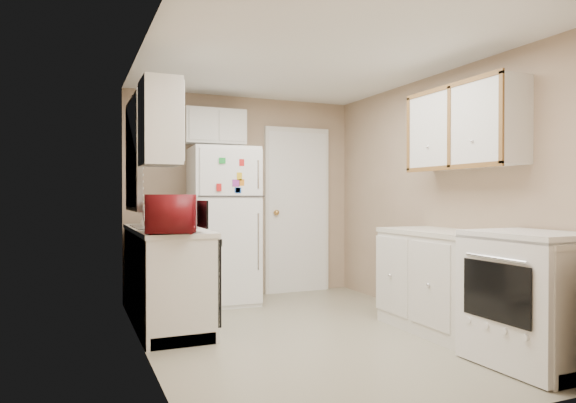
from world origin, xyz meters
name	(u,v)px	position (x,y,z in m)	size (l,w,h in m)	color
floor	(310,334)	(0.00, 0.00, 0.00)	(3.80, 3.80, 0.00)	#AFA78D
ceiling	(310,58)	(0.00, 0.00, 2.40)	(3.80, 3.80, 0.00)	white
wall_left	(145,196)	(-1.40, 0.00, 1.20)	(3.80, 3.80, 0.00)	tan
wall_right	(440,196)	(1.40, 0.00, 1.20)	(3.80, 3.80, 0.00)	tan
wall_back	(243,196)	(0.00, 1.90, 1.20)	(2.80, 2.80, 0.00)	tan
wall_front	(464,196)	(0.00, -1.90, 1.20)	(2.80, 2.80, 0.00)	tan
left_counter	(165,275)	(-1.10, 0.90, 0.45)	(0.60, 1.80, 0.90)	silver
dishwasher	(211,278)	(-0.81, 0.30, 0.49)	(0.03, 0.58, 0.72)	black
sink	(162,231)	(-1.10, 1.05, 0.86)	(0.54, 0.74, 0.16)	gray
microwave	(172,215)	(-1.15, 0.23, 1.05)	(0.31, 0.57, 0.38)	maroon
soap_bottle	(153,216)	(-1.15, 1.33, 1.00)	(0.08, 0.08, 0.18)	silver
window_blinds	(135,154)	(-1.36, 1.05, 1.60)	(0.10, 0.98, 1.08)	silver
upper_cabinet_left	(160,123)	(-1.25, 0.22, 1.80)	(0.30, 0.45, 0.70)	silver
refrigerator	(223,226)	(-0.35, 1.55, 0.87)	(0.72, 0.70, 1.74)	white
cabinet_over_fridge	(214,127)	(-0.40, 1.75, 2.00)	(0.70, 0.30, 0.40)	silver
interior_door	(297,211)	(0.70, 1.86, 1.02)	(0.86, 0.06, 2.08)	white
right_counter	(475,289)	(1.10, -0.80, 0.45)	(0.60, 2.00, 0.90)	silver
stove	(531,298)	(1.07, -1.38, 0.48)	(0.64, 0.79, 0.96)	white
upper_cabinet_right	(464,128)	(1.25, -0.50, 1.80)	(0.30, 1.20, 0.70)	silver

